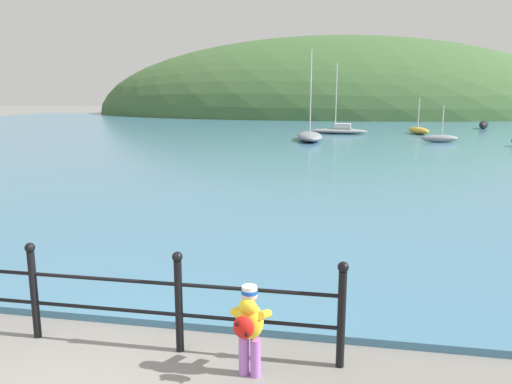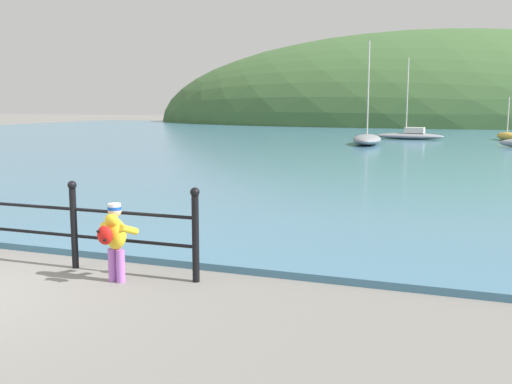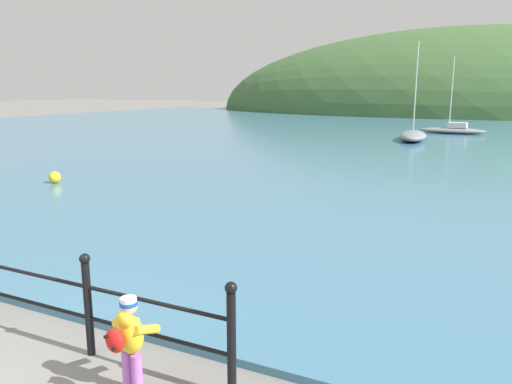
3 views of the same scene
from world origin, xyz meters
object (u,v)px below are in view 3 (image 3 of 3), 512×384
(boat_blue_hull, at_px, (413,135))
(mooring_buoy, at_px, (55,177))
(child_in_coat, at_px, (129,336))
(boat_green_fishing, at_px, (453,130))

(boat_blue_hull, height_order, mooring_buoy, boat_blue_hull)
(child_in_coat, bearing_deg, boat_green_fishing, 89.61)
(boat_green_fishing, height_order, boat_blue_hull, boat_blue_hull)
(mooring_buoy, bearing_deg, child_in_coat, -38.75)
(boat_green_fishing, xyz_separation_m, boat_blue_hull, (-1.60, -5.56, 0.03))
(boat_green_fishing, bearing_deg, boat_blue_hull, -106.05)
(child_in_coat, bearing_deg, boat_blue_hull, 93.12)
(mooring_buoy, bearing_deg, boat_green_fishing, 68.32)
(child_in_coat, xyz_separation_m, boat_blue_hull, (-1.39, 25.48, -0.22))
(boat_green_fishing, distance_m, mooring_buoy, 25.46)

